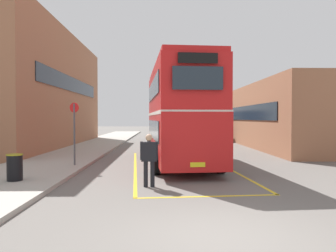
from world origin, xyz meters
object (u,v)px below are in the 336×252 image
(double_decker_bus, at_px, (179,112))
(pedestrian_boarding, at_px, (149,156))
(single_deck_bus, at_px, (199,123))
(litter_bin, at_px, (15,167))
(bus_stop_sign, at_px, (74,128))

(double_decker_bus, bearing_deg, pedestrian_boarding, -102.94)
(single_deck_bus, bearing_deg, litter_bin, -109.82)
(single_deck_bus, height_order, pedestrian_boarding, single_deck_bus)
(single_deck_bus, relative_size, pedestrian_boarding, 5.65)
(bus_stop_sign, bearing_deg, single_deck_bus, 69.56)
(double_decker_bus, distance_m, single_deck_bus, 20.26)
(double_decker_bus, height_order, single_deck_bus, double_decker_bus)
(bus_stop_sign, bearing_deg, litter_bin, -106.01)
(pedestrian_boarding, xyz_separation_m, litter_bin, (-4.51, 0.44, -0.41))
(pedestrian_boarding, height_order, litter_bin, pedestrian_boarding)
(litter_bin, bearing_deg, double_decker_bus, 41.02)
(double_decker_bus, xyz_separation_m, pedestrian_boarding, (-1.25, -5.45, -1.52))
(double_decker_bus, height_order, bus_stop_sign, double_decker_bus)
(double_decker_bus, height_order, litter_bin, double_decker_bus)
(bus_stop_sign, bearing_deg, pedestrian_boarding, -49.29)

